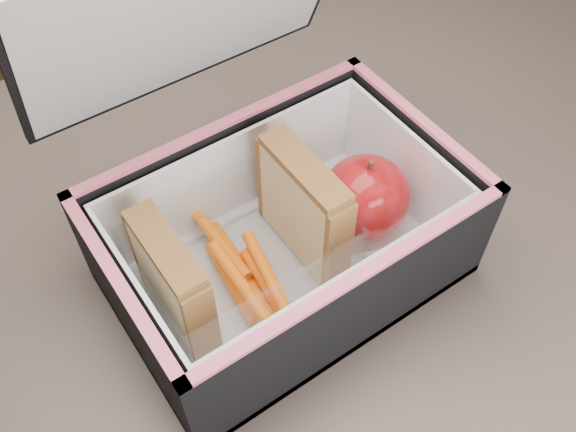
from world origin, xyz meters
name	(u,v)px	position (x,y,z in m)	size (l,w,h in m)	color
kitchen_table	(332,292)	(0.00, 0.00, 0.66)	(1.20, 0.80, 0.75)	brown
lunch_bag	(282,228)	(-0.06, 0.00, 0.81)	(0.29, 0.26, 0.28)	black
plastic_tub	(242,256)	(-0.10, 0.01, 0.80)	(0.17, 0.12, 0.07)	white
sandwich_left	(173,281)	(-0.16, 0.01, 0.81)	(0.02, 0.09, 0.10)	tan
sandwich_right	(303,207)	(-0.04, 0.01, 0.82)	(0.03, 0.09, 0.10)	tan
carrot_sticks	(245,273)	(-0.10, 0.00, 0.78)	(0.05, 0.15, 0.03)	orange
paper_napkin	(354,220)	(0.02, 0.00, 0.77)	(0.08, 0.08, 0.01)	white
red_apple	(366,197)	(0.02, -0.01, 0.81)	(0.10, 0.10, 0.08)	#850700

